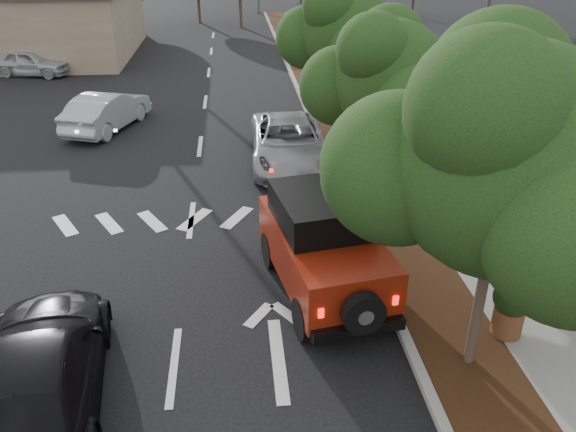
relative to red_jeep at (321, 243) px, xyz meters
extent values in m
plane|color=black|center=(-3.16, -2.36, -1.18)|extent=(120.00, 120.00, 0.00)
cube|color=#9E9B93|center=(1.44, 9.64, -1.10)|extent=(0.20, 70.00, 0.15)
cube|color=black|center=(2.44, 9.64, -1.12)|extent=(1.80, 70.00, 0.12)
cube|color=gray|center=(4.34, 9.64, -1.12)|extent=(2.00, 70.00, 0.12)
cube|color=black|center=(5.74, 9.64, -0.78)|extent=(0.80, 70.00, 0.80)
cylinder|color=black|center=(-1.05, 1.01, -0.73)|extent=(0.46, 0.93, 0.89)
cylinder|color=black|center=(0.65, 1.31, -0.73)|extent=(0.46, 0.93, 0.89)
cylinder|color=black|center=(-0.57, -1.73, -0.73)|extent=(0.46, 0.93, 0.89)
cylinder|color=black|center=(1.13, -1.43, -0.73)|extent=(0.46, 0.93, 0.89)
cube|color=maroon|center=(0.04, -0.21, -0.12)|extent=(2.67, 4.38, 1.11)
cube|color=black|center=(-0.02, 0.12, 0.78)|extent=(2.20, 2.54, 0.71)
cube|color=maroon|center=(-0.23, 1.32, -0.21)|extent=(1.93, 1.43, 0.91)
cube|color=black|center=(0.41, -2.32, -0.62)|extent=(1.90, 0.52, 0.24)
cylinder|color=black|center=(0.43, -2.47, -0.12)|extent=(0.87, 0.39, 0.84)
cube|color=#FF190C|center=(-0.35, -2.38, -0.12)|extent=(0.12, 0.06, 0.20)
cube|color=#FF190C|center=(1.14, -2.12, -0.12)|extent=(0.12, 0.06, 0.20)
imported|color=#999AA0|center=(0.04, 7.60, -0.40)|extent=(2.70, 5.66, 1.56)
imported|color=black|center=(-5.31, -3.16, -0.41)|extent=(2.77, 5.48, 1.53)
imported|color=#A6AAAE|center=(-6.96, 12.06, -0.42)|extent=(3.08, 4.88, 1.52)
imported|color=#B1B3B9|center=(-12.84, 21.86, -0.46)|extent=(4.53, 2.77, 1.44)
cylinder|color=brown|center=(3.48, -2.17, -0.74)|extent=(0.65, 0.65, 0.60)
sphere|color=black|center=(3.48, -2.17, -0.17)|extent=(0.76, 0.76, 0.76)
imported|color=black|center=(3.48, -2.17, -0.09)|extent=(0.69, 0.61, 0.71)
camera|label=1|loc=(-1.78, -10.71, 6.32)|focal=35.00mm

